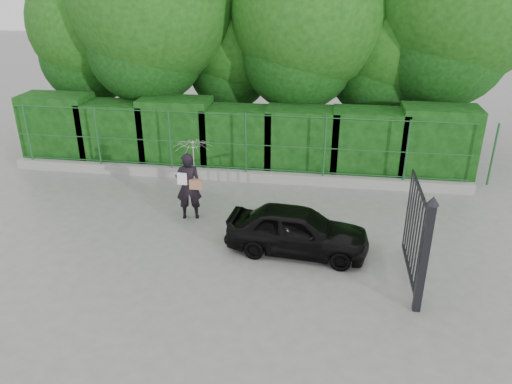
# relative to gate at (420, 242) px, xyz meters

# --- Properties ---
(ground) EXTENTS (80.00, 80.00, 0.00)m
(ground) POSITION_rel_gate_xyz_m (-4.60, 0.72, -1.19)
(ground) COLOR gray
(kerb) EXTENTS (14.00, 0.25, 0.30)m
(kerb) POSITION_rel_gate_xyz_m (-4.60, 5.22, -1.04)
(kerb) COLOR #9E9E99
(kerb) RESTS_ON ground
(fence) EXTENTS (14.13, 0.06, 1.80)m
(fence) POSITION_rel_gate_xyz_m (-4.38, 5.22, 0.01)
(fence) COLOR #1D5227
(fence) RESTS_ON kerb
(hedge) EXTENTS (14.20, 1.20, 2.24)m
(hedge) POSITION_rel_gate_xyz_m (-4.58, 6.22, -0.13)
(hedge) COLOR black
(hedge) RESTS_ON ground
(trees) EXTENTS (17.10, 6.15, 8.08)m
(trees) POSITION_rel_gate_xyz_m (-3.46, 8.46, 3.43)
(trees) COLOR black
(trees) RESTS_ON ground
(gate) EXTENTS (0.22, 2.33, 2.36)m
(gate) POSITION_rel_gate_xyz_m (0.00, 0.00, 0.00)
(gate) COLOR black
(gate) RESTS_ON ground
(woman) EXTENTS (0.99, 0.97, 2.08)m
(woman) POSITION_rel_gate_xyz_m (-5.13, 2.65, 0.17)
(woman) COLOR black
(woman) RESTS_ON ground
(car) EXTENTS (3.30, 1.61, 1.08)m
(car) POSITION_rel_gate_xyz_m (-2.38, 1.34, -0.65)
(car) COLOR black
(car) RESTS_ON ground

